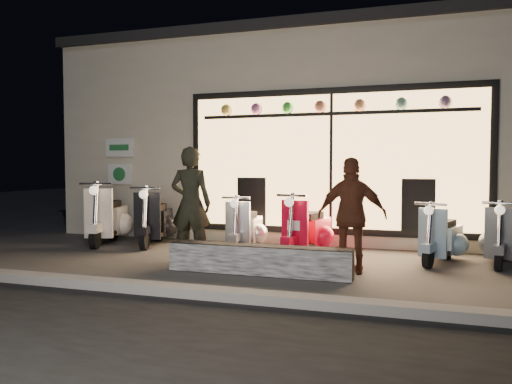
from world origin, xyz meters
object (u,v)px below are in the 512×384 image
Objects in this scene: graffiti_barrier at (259,260)px; woman at (352,216)px; scooter_silver at (246,228)px; man at (191,203)px; scooter_red at (309,231)px.

woman is (1.19, 0.47, 0.59)m from graffiti_barrier.
scooter_silver is at bearing -42.73° from woman.
man reaches higher than graffiti_barrier.
scooter_red is at bearing 79.30° from graffiti_barrier.
woman is at bearing -37.94° from scooter_silver.
woman reaches higher than graffiti_barrier.
man reaches higher than scooter_silver.
man is 1.11× the size of woman.
scooter_silver reaches higher than graffiti_barrier.
man is at bearing -116.73° from scooter_silver.
graffiti_barrier is at bearing -88.37° from scooter_red.
graffiti_barrier is 2.04m from scooter_silver.
scooter_silver is at bearing -118.54° from man.
man is (-1.33, 0.69, 0.68)m from graffiti_barrier.
scooter_silver is 1.16m from scooter_red.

